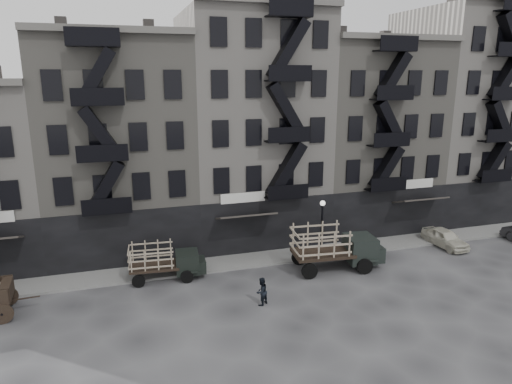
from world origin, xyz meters
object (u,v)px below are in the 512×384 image
object	(u,v)px
stake_truck_west	(165,259)
stake_truck_east	(335,245)
pedestrian_mid	(261,291)

from	to	relation	value
stake_truck_west	stake_truck_east	size ratio (longest dim) A/B	0.78
pedestrian_mid	stake_truck_east	bearing A→B (deg)	174.75
stake_truck_west	stake_truck_east	world-z (taller)	stake_truck_east
stake_truck_east	pedestrian_mid	size ratio (longest dim) A/B	3.81
stake_truck_east	stake_truck_west	bearing A→B (deg)	176.46
stake_truck_east	pedestrian_mid	xyz separation A→B (m)	(-6.14, -3.24, -0.91)
stake_truck_west	pedestrian_mid	size ratio (longest dim) A/B	2.96
stake_truck_east	pedestrian_mid	world-z (taller)	stake_truck_east
pedestrian_mid	stake_truck_west	bearing A→B (deg)	-79.17
stake_truck_west	pedestrian_mid	bearing A→B (deg)	-41.19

